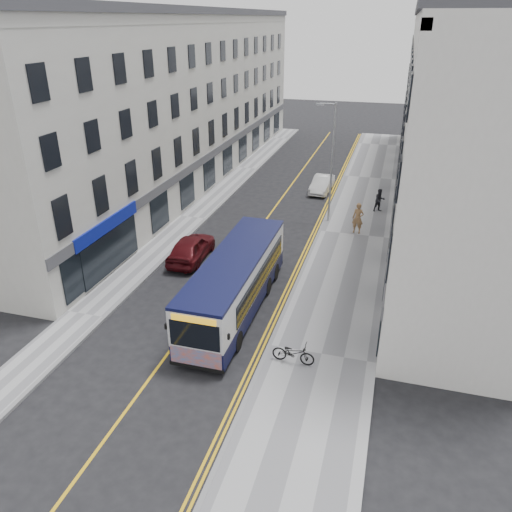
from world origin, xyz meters
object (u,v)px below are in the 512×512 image
Objects in this scene: pedestrian_near at (358,218)px; car_maroon at (191,248)px; pedestrian_far at (380,200)px; car_white at (322,184)px; city_bus at (235,282)px; bicycle at (293,353)px; streetlamp at (331,159)px.

pedestrian_near is 0.46× the size of car_maroon.
pedestrian_near reaches higher than pedestrian_far.
city_bus is at bearing -89.74° from car_white.
city_bus is at bearing 49.06° from bicycle.
pedestrian_near is 8.93m from car_white.
city_bus is 5.70× the size of bicycle.
city_bus is at bearing 130.07° from car_maroon.
city_bus is at bearing -100.92° from streetlamp.
streetlamp is at bearing -169.80° from pedestrian_far.
pedestrian_near is 1.21× the size of pedestrian_far.
streetlamp is 4.84× the size of pedestrian_far.
pedestrian_far is at bearing -4.47° from bicycle.
car_white is (-4.74, 3.66, -0.31)m from pedestrian_far.
car_white reaches higher than bicycle.
pedestrian_near is at bearing -37.69° from streetlamp.
pedestrian_near is (2.19, -1.69, -3.26)m from streetlamp.
pedestrian_far reaches higher than bicycle.
pedestrian_near reaches higher than bicycle.
car_maroon is at bearing -162.49° from pedestrian_far.
streetlamp is at bearing 6.09° from bicycle.
city_bus is 2.57× the size of car_white.
bicycle is 22.71m from car_white.
streetlamp is 7.60m from car_white.
pedestrian_near is 10.98m from car_maroon.
car_white is at bearing -112.00° from car_maroon.
car_white is at bearing 121.62° from pedestrian_near.
bicycle is 14.47m from pedestrian_near.
streetlamp is 5.54m from pedestrian_far.
city_bus is at bearing -105.02° from pedestrian_near.
car_white is (1.05, 19.26, -0.95)m from city_bus.
city_bus reaches higher than pedestrian_far.
pedestrian_far is at bearing 40.17° from streetlamp.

